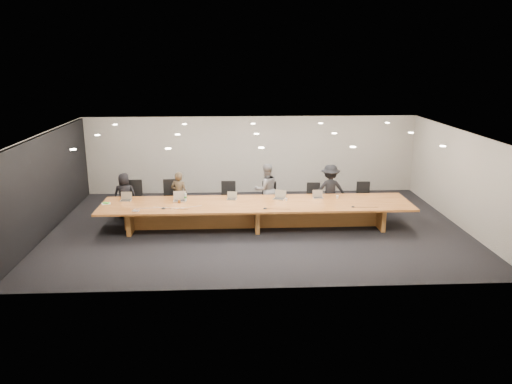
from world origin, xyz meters
TOP-DOWN VIEW (x-y plane):
  - ground at (0.00, 0.00)m, footprint 12.00×12.00m
  - back_wall at (0.00, 4.00)m, footprint 12.00×0.02m
  - left_wall_panel at (-5.94, 0.00)m, footprint 0.08×7.84m
  - conference_table at (0.00, 0.00)m, footprint 9.00×1.80m
  - chair_far_left at (-3.77, 1.22)m, footprint 0.59×0.59m
  - chair_left at (-2.58, 1.16)m, footprint 0.67×0.67m
  - chair_mid_left at (-0.83, 1.25)m, footprint 0.59×0.59m
  - chair_mid_right at (0.44, 1.20)m, footprint 0.63×0.63m
  - chair_right at (1.88, 1.22)m, footprint 0.55×0.55m
  - chair_far_right at (3.51, 1.26)m, footprint 0.54×0.54m
  - person_a at (-4.04, 1.24)m, footprint 0.72×0.50m
  - person_b at (-2.34, 1.13)m, footprint 0.59×0.46m
  - person_c at (0.37, 1.26)m, footprint 0.95×0.83m
  - person_d at (2.38, 1.15)m, footprint 1.06×0.63m
  - laptop_a at (-3.84, 0.42)m, footprint 0.33×0.25m
  - laptop_b at (-2.26, 0.30)m, footprint 0.37×0.28m
  - laptop_c at (-0.72, 0.41)m, footprint 0.32×0.25m
  - laptop_d at (0.69, 0.37)m, footprint 0.41×0.37m
  - laptop_e at (1.88, 0.42)m, footprint 0.31×0.23m
  - water_bottle at (-2.08, 0.32)m, footprint 0.08×0.08m
  - amber_mug at (-2.24, 0.11)m, footprint 0.09×0.09m
  - paper_cup_near at (0.89, 0.19)m, footprint 0.07×0.07m
  - paper_cup_far at (2.45, 0.38)m, footprint 0.09×0.09m
  - notepad at (-4.35, 0.14)m, footprint 0.29×0.26m
  - lime_gadget at (-4.35, 0.13)m, footprint 0.21×0.16m
  - av_box at (-3.36, -0.64)m, footprint 0.21×0.18m
  - mic_left at (-2.64, -0.43)m, footprint 0.16×0.16m
  - mic_center at (0.21, -0.58)m, footprint 0.16×0.16m
  - mic_right at (2.71, -0.54)m, footprint 0.15×0.15m

SIDE VIEW (x-z plane):
  - ground at x=0.00m, z-range 0.00..0.00m
  - chair_far_right at x=3.51m, z-range 0.00..1.01m
  - chair_right at x=1.88m, z-range 0.00..1.01m
  - conference_table at x=0.00m, z-range 0.15..0.90m
  - chair_mid_right at x=0.44m, z-range 0.00..1.07m
  - chair_mid_left at x=-0.83m, z-range 0.00..1.08m
  - chair_far_left at x=-3.77m, z-range 0.00..1.16m
  - chair_left at x=-2.58m, z-range 0.00..1.18m
  - person_a at x=-4.04m, z-range 0.00..1.40m
  - person_b at x=-2.34m, z-range 0.00..1.45m
  - notepad at x=-4.35m, z-range 0.75..0.76m
  - av_box at x=-3.36m, z-range 0.75..0.78m
  - mic_right at x=2.71m, z-range 0.75..0.78m
  - mic_center at x=0.21m, z-range 0.75..0.78m
  - mic_left at x=-2.64m, z-range 0.75..0.78m
  - lime_gadget at x=-4.35m, z-range 0.76..0.79m
  - paper_cup_near at x=0.89m, z-range 0.75..0.83m
  - paper_cup_far at x=2.45m, z-range 0.75..0.84m
  - amber_mug at x=-2.24m, z-range 0.75..0.85m
  - person_d at x=2.38m, z-range 0.00..1.61m
  - person_c at x=0.37m, z-range 0.00..1.64m
  - laptop_c at x=-0.72m, z-range 0.75..0.98m
  - water_bottle at x=-2.08m, z-range 0.75..0.98m
  - laptop_e at x=1.88m, z-range 0.75..0.99m
  - laptop_a at x=-3.84m, z-range 0.75..1.00m
  - laptop_d at x=0.69m, z-range 0.75..1.02m
  - laptop_b at x=-2.26m, z-range 0.75..1.04m
  - left_wall_panel at x=-5.94m, z-range 0.00..2.74m
  - back_wall at x=0.00m, z-range 0.00..2.80m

